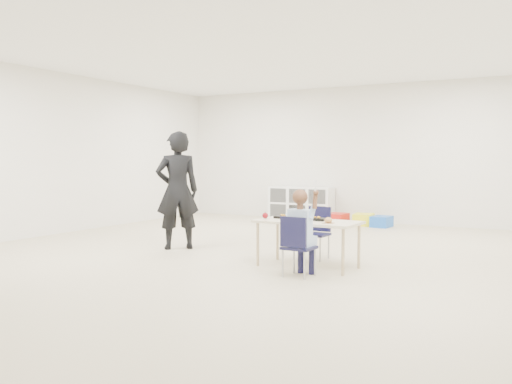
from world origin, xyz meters
The scene contains 16 objects.
room centered at (0.00, 0.00, 1.40)m, with size 9.00×9.02×2.80m.
table centered at (0.97, -0.40, 0.28)m, with size 1.25×0.67×0.56m.
chair_near centered at (1.10, -0.93, 0.34)m, with size 0.33×0.31×0.67m, color #111133, non-canonical shape.
chair_far centered at (0.85, 0.14, 0.34)m, with size 0.33×0.31×0.67m, color #111133, non-canonical shape.
child centered at (1.10, -0.93, 0.53)m, with size 0.45×0.45×1.06m, color #A8BDE4, non-canonical shape.
lunch_tray_near centered at (1.06, -0.33, 0.58)m, with size 0.22×0.16×0.03m, color black.
lunch_tray_far centered at (0.61, -0.30, 0.58)m, with size 0.22×0.16×0.03m, color black.
milk_carton centered at (1.00, -0.54, 0.61)m, with size 0.07×0.07×0.10m, color white.
bread_roll centered at (1.28, -0.53, 0.59)m, with size 0.09×0.09×0.07m, color #B18948.
apple_near centered at (0.83, -0.31, 0.60)m, with size 0.07×0.07×0.07m, color maroon.
apple_far centered at (0.41, -0.43, 0.60)m, with size 0.07×0.07×0.07m, color maroon.
cubby_shelf centered at (-1.20, 4.28, 0.35)m, with size 1.40×0.40×0.70m, color white.
adult centered at (-1.21, -0.06, 0.85)m, with size 0.62×0.40×1.69m, color black.
bin_red centered at (-0.22, 3.85, 0.11)m, with size 0.35×0.45×0.22m, color red.
bin_yellow centered at (0.29, 3.95, 0.11)m, with size 0.36×0.46×0.23m, color yellow.
bin_blue centered at (0.67, 3.86, 0.10)m, with size 0.33×0.43×0.21m, color blue.
Camera 1 is at (3.52, -6.33, 1.29)m, focal length 38.00 mm.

